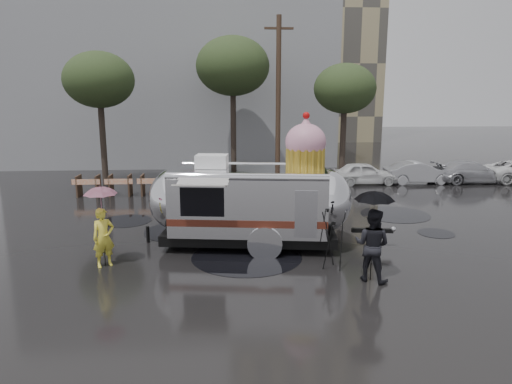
{
  "coord_description": "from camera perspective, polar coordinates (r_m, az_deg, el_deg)",
  "views": [
    {
      "loc": [
        -0.62,
        -11.86,
        4.63
      ],
      "look_at": [
        0.39,
        2.12,
        1.72
      ],
      "focal_mm": 32.0,
      "sensor_mm": 36.0,
      "label": 1
    }
  ],
  "objects": [
    {
      "name": "barricade_row",
      "position": [
        22.75,
        -16.59,
        0.86
      ],
      "size": [
        4.3,
        0.8,
        1.0
      ],
      "color": "#473323",
      "rests_on": "ground"
    },
    {
      "name": "airstream_trailer",
      "position": [
        14.33,
        -0.4,
        -0.85
      ],
      "size": [
        7.91,
        3.33,
        4.29
      ],
      "rotation": [
        0.0,
        0.0,
        -0.14
      ],
      "color": "silver",
      "rests_on": "ground"
    },
    {
      "name": "puddles",
      "position": [
        15.95,
        1.52,
        -5.11
      ],
      "size": [
        12.93,
        7.55,
        0.01
      ],
      "color": "black",
      "rests_on": "ground"
    },
    {
      "name": "utility_pole",
      "position": [
        26.04,
        2.8,
        11.72
      ],
      "size": [
        1.6,
        0.28,
        9.0
      ],
      "color": "#473323",
      "rests_on": "ground"
    },
    {
      "name": "ground",
      "position": [
        12.74,
        -1.1,
        -9.56
      ],
      "size": [
        120.0,
        120.0,
        0.0
      ],
      "primitive_type": "plane",
      "color": "black",
      "rests_on": "ground"
    },
    {
      "name": "parked_cars",
      "position": [
        27.17,
        23.09,
        2.53
      ],
      "size": [
        13.2,
        1.9,
        1.5
      ],
      "color": "silver",
      "rests_on": "ground"
    },
    {
      "name": "umbrella_pink",
      "position": [
        13.07,
        -18.83,
        -0.85
      ],
      "size": [
        1.09,
        1.09,
        2.29
      ],
      "color": "pink",
      "rests_on": "ground"
    },
    {
      "name": "tree_left",
      "position": [
        25.68,
        -19.04,
        13.04
      ],
      "size": [
        3.64,
        3.64,
        6.95
      ],
      "color": "#382D26",
      "rests_on": "ground"
    },
    {
      "name": "tripod",
      "position": [
        12.68,
        9.6,
        -6.13
      ],
      "size": [
        0.55,
        0.53,
        1.35
      ],
      "rotation": [
        0.0,
        0.0,
        -0.36
      ],
      "color": "black",
      "rests_on": "ground"
    },
    {
      "name": "person_right",
      "position": [
        12.04,
        14.3,
        -6.44
      ],
      "size": [
        1.03,
        0.95,
        1.89
      ],
      "primitive_type": "imported",
      "rotation": [
        0.0,
        0.0,
        2.5
      ],
      "color": "black",
      "rests_on": "ground"
    },
    {
      "name": "tree_right",
      "position": [
        25.72,
        11.04,
        12.49
      ],
      "size": [
        3.36,
        3.36,
        6.42
      ],
      "color": "#382D26",
      "rests_on": "ground"
    },
    {
      "name": "tree_mid",
      "position": [
        26.92,
        -2.92,
        15.38
      ],
      "size": [
        4.2,
        4.2,
        8.03
      ],
      "color": "#382D26",
      "rests_on": "ground"
    },
    {
      "name": "grey_building",
      "position": [
        36.06,
        -9.83,
        14.56
      ],
      "size": [
        22.0,
        12.0,
        13.0
      ],
      "primitive_type": "cube",
      "color": "gray",
      "rests_on": "ground"
    },
    {
      "name": "umbrella_black",
      "position": [
        11.77,
        14.55,
        -1.72
      ],
      "size": [
        1.22,
        1.22,
        2.38
      ],
      "color": "black",
      "rests_on": "ground"
    },
    {
      "name": "person_left",
      "position": [
        13.34,
        -18.52,
        -5.42
      ],
      "size": [
        0.72,
        0.66,
        1.66
      ],
      "primitive_type": "imported",
      "rotation": [
        0.0,
        0.0,
        0.57
      ],
      "color": "yellow",
      "rests_on": "ground"
    }
  ]
}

